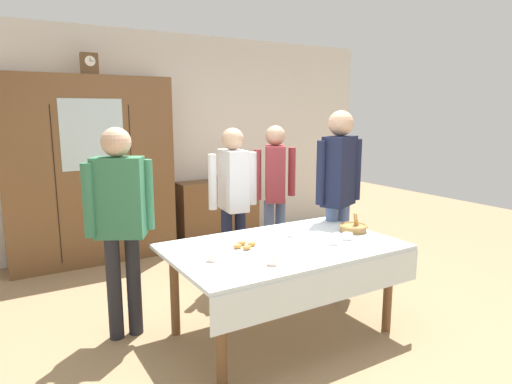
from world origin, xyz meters
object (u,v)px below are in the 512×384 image
object	(u,v)px
dining_table	(285,257)
bookshelf_low	(218,210)
tea_cup_mid_left	(334,242)
tea_cup_back_edge	(212,258)
wall_cabinet	(91,171)
book_stack	(217,178)
person_beside_shelf	(339,183)
spoon_near_left	(367,246)
tea_cup_mid_right	(347,237)
person_near_right_end	(233,192)
person_behind_table_right	(275,184)
bread_basket	(353,228)
tea_cup_far_right	(292,234)
spoon_front_edge	(308,244)
pastry_plate	(245,247)
person_by_cabinet	(120,213)
mantel_clock	(89,64)
tea_cup_center	(273,262)

from	to	relation	value
dining_table	bookshelf_low	bearing A→B (deg)	74.77
tea_cup_mid_left	tea_cup_back_edge	bearing A→B (deg)	172.12
wall_cabinet	book_stack	xyz separation A→B (m)	(1.62, 0.05, -0.22)
person_beside_shelf	spoon_near_left	bearing A→B (deg)	-116.34
tea_cup_mid_left	spoon_near_left	xyz separation A→B (m)	(0.19, -0.16, -0.02)
tea_cup_mid_right	person_near_right_end	xyz separation A→B (m)	(-0.37, 1.22, 0.21)
person_beside_shelf	person_behind_table_right	bearing A→B (deg)	101.90
book_stack	bread_basket	distance (m)	2.60
tea_cup_mid_left	spoon_near_left	world-z (taller)	tea_cup_mid_left
tea_cup_far_right	spoon_near_left	size ratio (longest dim) A/B	1.09
bread_basket	spoon_front_edge	xyz separation A→B (m)	(-0.56, -0.10, -0.03)
pastry_plate	spoon_front_edge	bearing A→B (deg)	-18.71
tea_cup_far_right	tea_cup_mid_right	distance (m)	0.44
tea_cup_back_edge	person_by_cabinet	size ratio (longest dim) A/B	0.08
book_stack	person_behind_table_right	world-z (taller)	person_behind_table_right
bookshelf_low	person_behind_table_right	distance (m)	1.49
book_stack	person_behind_table_right	xyz separation A→B (m)	(0.01, -1.38, 0.12)
mantel_clock	tea_cup_back_edge	bearing A→B (deg)	-85.47
bookshelf_low	spoon_front_edge	world-z (taller)	bookshelf_low
mantel_clock	bread_basket	distance (m)	3.34
dining_table	tea_cup_far_right	xyz separation A→B (m)	(0.18, 0.17, 0.12)
tea_cup_back_edge	person_near_right_end	bearing A→B (deg)	55.88
tea_cup_center	tea_cup_back_edge	xyz separation A→B (m)	(-0.31, 0.28, 0.00)
book_stack	pastry_plate	bearing A→B (deg)	-111.88
book_stack	tea_cup_far_right	bearing A→B (deg)	-102.29
pastry_plate	spoon_near_left	size ratio (longest dim) A/B	2.35
dining_table	tea_cup_mid_left	size ratio (longest dim) A/B	13.45
tea_cup_back_edge	bread_basket	bearing A→B (deg)	3.45
dining_table	tea_cup_back_edge	xyz separation A→B (m)	(-0.63, -0.04, 0.12)
wall_cabinet	tea_cup_mid_right	xyz separation A→B (m)	(1.40, -2.72, -0.31)
person_near_right_end	pastry_plate	bearing A→B (deg)	-113.68
tea_cup_mid_left	person_near_right_end	xyz separation A→B (m)	(-0.20, 1.26, 0.21)
spoon_near_left	person_behind_table_right	distance (m)	1.62
tea_cup_far_right	spoon_front_edge	xyz separation A→B (m)	(-0.01, -0.23, -0.02)
person_beside_shelf	tea_cup_mid_left	bearing A→B (deg)	-133.33
spoon_front_edge	person_by_cabinet	size ratio (longest dim) A/B	0.07
tea_cup_center	tea_cup_back_edge	bearing A→B (deg)	138.12
dining_table	tea_cup_back_edge	size ratio (longest dim) A/B	13.45
spoon_front_edge	wall_cabinet	bearing A→B (deg)	111.96
person_near_right_end	person_behind_table_right	bearing A→B (deg)	15.70
tea_cup_center	tea_cup_mid_left	size ratio (longest dim) A/B	1.00
spoon_front_edge	spoon_near_left	bearing A→B (deg)	-37.87
tea_cup_mid_left	wall_cabinet	bearing A→B (deg)	113.96
spoon_near_left	person_by_cabinet	distance (m)	1.88
person_near_right_end	dining_table	bearing A→B (deg)	-96.94
tea_cup_center	spoon_front_edge	size ratio (longest dim) A/B	1.09
tea_cup_mid_left	pastry_plate	world-z (taller)	tea_cup_mid_left
person_behind_table_right	tea_cup_center	bearing A→B (deg)	-123.82
tea_cup_back_edge	person_behind_table_right	xyz separation A→B (m)	(1.36, 1.30, 0.21)
tea_cup_center	tea_cup_far_right	bearing A→B (deg)	44.08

